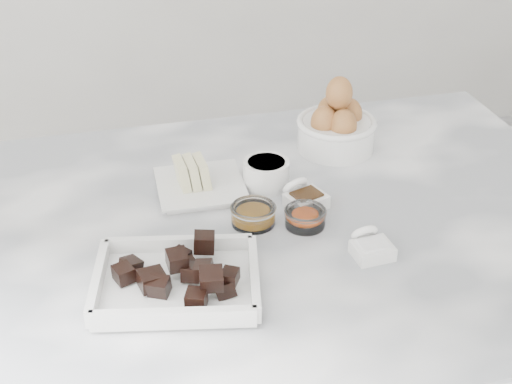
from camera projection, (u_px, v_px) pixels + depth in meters
marble_slab at (249, 234)px, 1.15m from camera, size 1.20×0.80×0.04m
chocolate_dish at (176, 277)px, 0.99m from camera, size 0.26×0.22×0.06m
butter_plate at (199, 181)px, 1.22m from camera, size 0.15×0.15×0.06m
sugar_ramekin at (266, 173)px, 1.23m from camera, size 0.08×0.08×0.05m
egg_bowl at (336, 126)px, 1.34m from camera, size 0.15×0.15×0.15m
honey_bowl at (253, 214)px, 1.14m from camera, size 0.07×0.07×0.03m
zest_bowl at (305, 217)px, 1.13m from camera, size 0.07×0.07×0.03m
vanilla_spoon at (303, 197)px, 1.19m from camera, size 0.08×0.09×0.05m
salt_spoon at (370, 246)px, 1.07m from camera, size 0.06×0.07×0.04m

